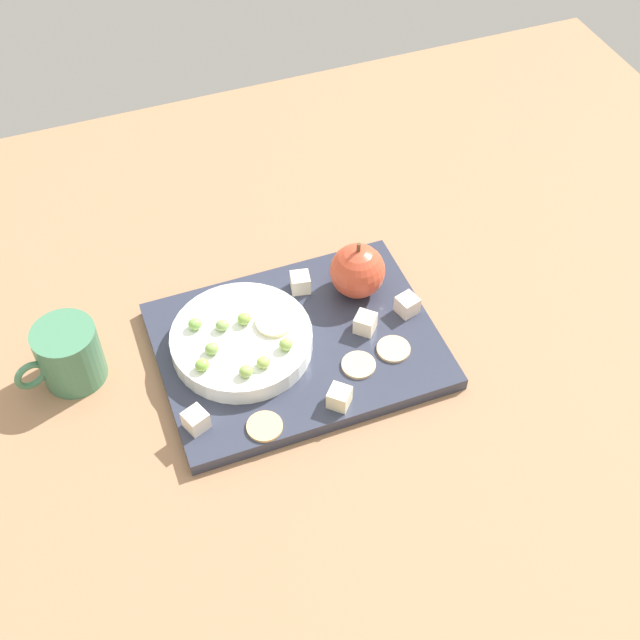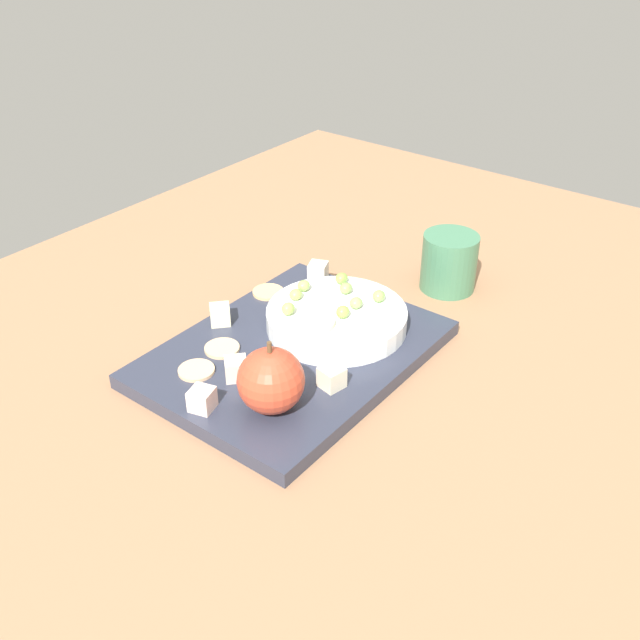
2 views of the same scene
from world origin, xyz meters
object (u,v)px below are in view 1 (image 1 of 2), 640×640
Objects in this scene: grape_1 at (195,324)px; grape_3 at (202,365)px; serving_dish at (242,341)px; cheese_cube_1 at (407,305)px; cracker_0 at (393,349)px; grape_7 at (212,349)px; cup at (68,355)px; cheese_cube_2 at (339,397)px; grape_5 at (286,344)px; cracker_2 at (265,426)px; platter at (297,345)px; apple_whole at (357,271)px; cheese_cube_4 at (300,282)px; grape_6 at (264,362)px; grape_2 at (246,371)px; cheese_cube_0 at (365,323)px; grape_0 at (223,326)px; cracker_1 at (359,365)px; grape_4 at (244,318)px; cheese_cube_3 at (196,420)px; apple_slice_0 at (274,323)px.

grape_1 is 1.00× the size of grape_3.
serving_dish is 7.17× the size of cheese_cube_1.
grape_7 reaches higher than cracker_0.
cheese_cube_2 is at bearing -30.34° from cup.
grape_5 is at bearing -3.23° from grape_3.
serving_dish reaches higher than cracker_2.
cracker_0 is 2.43× the size of grape_7.
platter is 4.79× the size of apple_whole.
cheese_cube_4 is 15.38cm from grape_6.
grape_2 is at bearing -168.93° from cheese_cube_1.
grape_2 is (3.65, -9.05, -0.02)cm from grape_1.
cheese_cube_0 is 17.67cm from grape_0.
grape_2 is at bearing -166.36° from grape_6.
cheese_cube_1 is at bearing -1.20° from platter.
cracker_0 is 5.01cm from cracker_1.
apple_whole is 4.17× the size of grape_4.
cheese_cube_0 is 5.99cm from cracker_1.
serving_dish is at bearing 48.38° from cheese_cube_3.
grape_2 is at bearing -101.27° from serving_dish.
grape_3 is at bearing -160.50° from apple_slice_0.
apple_slice_0 reaches higher than serving_dish.
cracker_0 is at bearing -8.68° from grape_3.
cracker_1 is 9.24cm from grape_5.
apple_slice_0 reaches higher than cracker_1.
cracker_0 is at bearing 15.85° from cracker_2.
cheese_cube_3 is at bearing -175.69° from cracker_1.
cup is at bearing 130.73° from cheese_cube_3.
cracker_0 is 1.00× the size of cracker_2.
grape_0 is at bearing 126.21° from cheese_cube_2.
cheese_cube_0 is 1.41× the size of grape_0.
grape_1 is 15.34cm from cup.
cheese_cube_2 is at bearing -82.51° from platter.
apple_slice_0 is (8.28, 1.58, -0.42)cm from grape_7.
grape_0 is 1.00× the size of grape_5.
apple_whole is 4.17× the size of grape_5.
cheese_cube_1 is 27.27cm from grape_3.
platter is 1.97× the size of serving_dish.
cheese_cube_2 is 9.73cm from grape_6.
serving_dish is 1.64× the size of cup.
cracker_1 is 17.12cm from grape_0.
platter is at bearing -28.62° from grape_4.
cheese_cube_2 is 19.89cm from grape_1.
grape_7 is (-19.24, 1.13, 1.99)cm from cheese_cube_0.
grape_2 reaches higher than cheese_cube_4.
cracker_2 is 25.32cm from cup.
grape_0 is at bearing 94.52° from grape_2.
grape_6 is at bearing -125.90° from cheese_cube_4.
cheese_cube_3 and cheese_cube_4 have the same top height.
grape_2 is at bearing -29.27° from cup.
grape_0 is at bearing -155.91° from cheese_cube_4.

